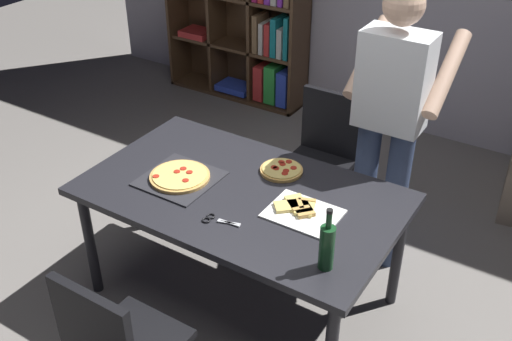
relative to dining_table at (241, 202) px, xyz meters
name	(u,v)px	position (x,y,z in m)	size (l,w,h in m)	color
ground_plane	(243,295)	(0.00, 0.00, -0.68)	(12.00, 12.00, 0.00)	gray
dining_table	(241,202)	(0.00, 0.00, 0.00)	(1.69, 1.01, 0.75)	#232328
chair_far_side	(323,150)	(0.00, 0.99, -0.17)	(0.42, 0.42, 0.90)	black
person_serving_pizza	(390,117)	(0.51, 0.77, 0.32)	(0.55, 0.54, 1.75)	#38476B
pepperoni_pizza_on_tray	(180,177)	(-0.35, -0.08, 0.08)	(0.39, 0.39, 0.04)	#2D2D33
pizza_slices_on_towel	(301,210)	(0.36, 0.01, 0.08)	(0.36, 0.28, 0.03)	white
wine_bottle	(327,246)	(0.65, -0.30, 0.19)	(0.07, 0.07, 0.32)	#194723
kitchen_scissors	(216,220)	(0.04, -0.28, 0.07)	(0.20, 0.09, 0.01)	silver
second_pizza_plain	(281,170)	(0.08, 0.28, 0.08)	(0.24, 0.24, 0.03)	tan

